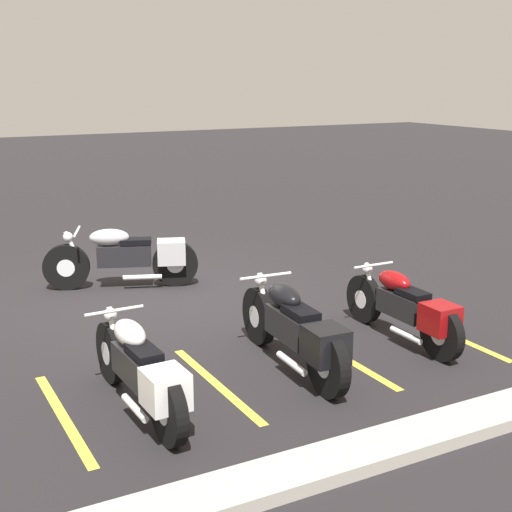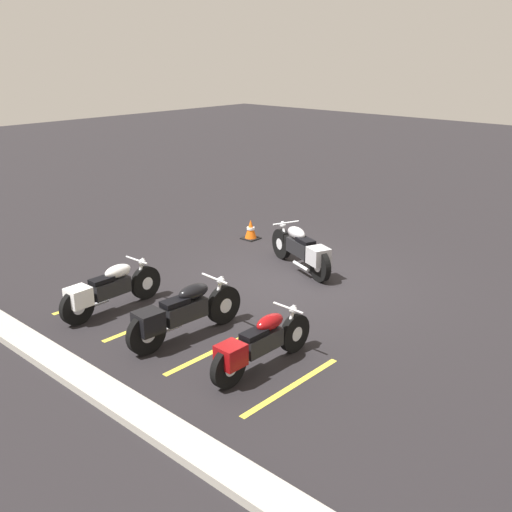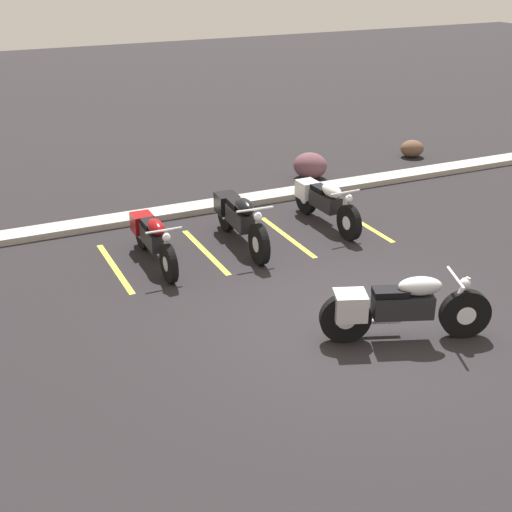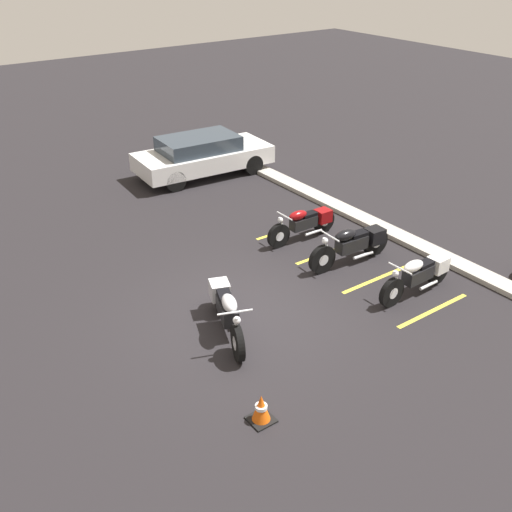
{
  "view_description": "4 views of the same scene",
  "coord_description": "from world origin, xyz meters",
  "views": [
    {
      "loc": [
        3.44,
        9.65,
        3.14
      ],
      "look_at": [
        -0.84,
        1.66,
        0.85
      ],
      "focal_mm": 50.0,
      "sensor_mm": 36.0,
      "label": 1
    },
    {
      "loc": [
        -7.36,
        9.25,
        4.61
      ],
      "look_at": [
        -0.06,
        1.29,
        0.85
      ],
      "focal_mm": 42.0,
      "sensor_mm": 36.0,
      "label": 2
    },
    {
      "loc": [
        -5.05,
        -7.27,
        4.97
      ],
      "look_at": [
        -1.15,
        1.06,
        0.86
      ],
      "focal_mm": 50.0,
      "sensor_mm": 36.0,
      "label": 3
    },
    {
      "loc": [
        8.4,
        -5.7,
        6.91
      ],
      "look_at": [
        -0.94,
        1.04,
        0.67
      ],
      "focal_mm": 42.0,
      "sensor_mm": 36.0,
      "label": 4
    }
  ],
  "objects": [
    {
      "name": "ground",
      "position": [
        0.0,
        0.0,
        0.0
      ],
      "size": [
        60.0,
        60.0,
        0.0
      ],
      "primitive_type": "plane",
      "color": "black"
    },
    {
      "name": "motorcycle_silver_featured",
      "position": [
        0.2,
        -0.49,
        0.49
      ],
      "size": [
        2.22,
        1.06,
        0.92
      ],
      "rotation": [
        0.0,
        0.0,
        -0.36
      ],
      "color": "black",
      "rests_on": "ground"
    },
    {
      "name": "parked_bike_0",
      "position": [
        -1.99,
        3.34,
        0.44
      ],
      "size": [
        0.59,
        2.11,
        0.83
      ],
      "rotation": [
        0.0,
        0.0,
        -1.58
      ],
      "color": "black",
      "rests_on": "ground"
    },
    {
      "name": "parked_bike_1",
      "position": [
        -0.36,
        3.45,
        0.48
      ],
      "size": [
        0.65,
        2.32,
        0.91
      ],
      "rotation": [
        0.0,
        0.0,
        -1.63
      ],
      "color": "black",
      "rests_on": "ground"
    },
    {
      "name": "parked_bike_2",
      "position": [
        1.46,
        3.65,
        0.46
      ],
      "size": [
        0.61,
        2.18,
        0.86
      ],
      "rotation": [
        0.0,
        0.0,
        -1.54
      ],
      "color": "black",
      "rests_on": "ground"
    },
    {
      "name": "car_white",
      "position": [
        -7.44,
        3.62,
        0.68
      ],
      "size": [
        2.1,
        4.42,
        1.29
      ],
      "rotation": [
        0.0,
        0.0,
        1.5
      ],
      "color": "black",
      "rests_on": "ground"
    },
    {
      "name": "concrete_curb",
      "position": [
        0.0,
        5.32,
        0.06
      ],
      "size": [
        18.0,
        0.5,
        0.12
      ],
      "primitive_type": "cube",
      "color": "#A8A399",
      "rests_on": "ground"
    },
    {
      "name": "traffic_cone",
      "position": [
        2.61,
        -1.42,
        0.24
      ],
      "size": [
        0.4,
        0.4,
        0.51
      ],
      "color": "black",
      "rests_on": "ground"
    },
    {
      "name": "stall_line_0",
      "position": [
        -2.65,
        3.35,
        0.0
      ],
      "size": [
        0.1,
        2.1,
        0.0
      ],
      "primitive_type": "cube",
      "color": "gold",
      "rests_on": "ground"
    },
    {
      "name": "stall_line_1",
      "position": [
        -1.06,
        3.35,
        0.0
      ],
      "size": [
        0.1,
        2.1,
        0.0
      ],
      "primitive_type": "cube",
      "color": "gold",
      "rests_on": "ground"
    },
    {
      "name": "stall_line_2",
      "position": [
        0.54,
        3.35,
        0.0
      ],
      "size": [
        0.1,
        2.1,
        0.0
      ],
      "primitive_type": "cube",
      "color": "gold",
      "rests_on": "ground"
    },
    {
      "name": "stall_line_3",
      "position": [
        2.14,
        3.35,
        0.0
      ],
      "size": [
        0.1,
        2.1,
        0.0
      ],
      "primitive_type": "cube",
      "color": "gold",
      "rests_on": "ground"
    }
  ]
}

